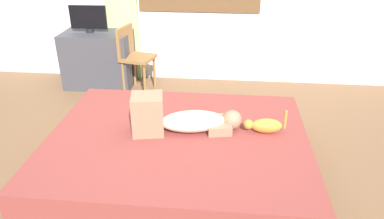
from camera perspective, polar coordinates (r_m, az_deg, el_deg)
The scene contains 8 objects.
ground_plane at distance 3.33m, azimuth -2.91°, elevation -10.44°, with size 16.00×16.00×0.00m, color brown.
bed at distance 3.21m, azimuth -2.15°, elevation -7.34°, with size 2.24×1.82×0.42m.
person_lying at distance 3.12m, azimuth -1.66°, elevation -1.45°, with size 0.94×0.40×0.34m.
cat at distance 3.17m, azimuth 11.21°, elevation -2.45°, with size 0.36×0.12×0.21m.
desk at distance 5.20m, azimuth -14.23°, elevation 7.59°, with size 0.90×0.56×0.74m.
tv_monitor at distance 5.08m, azimuth -15.81°, elevation 13.47°, with size 0.48×0.10×0.35m.
cup at distance 5.01m, azimuth -10.38°, elevation 12.17°, with size 0.08×0.08×0.08m, color gold.
chair_by_desk at distance 4.88m, azimuth -9.18°, elevation 8.53°, with size 0.46×0.46×0.86m.
Camera 1 is at (0.43, -2.61, 2.02)m, focal length 34.31 mm.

